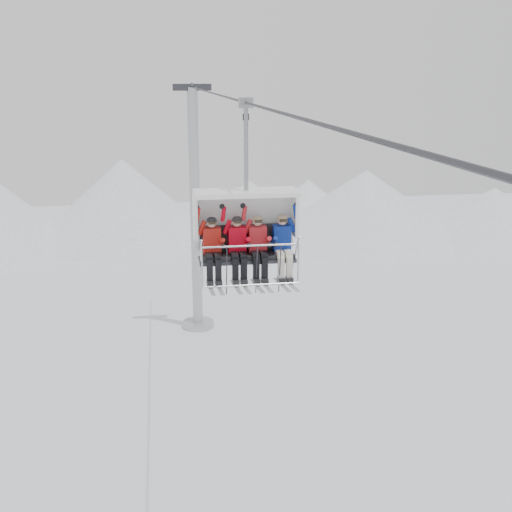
{
  "coord_description": "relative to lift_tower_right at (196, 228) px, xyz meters",
  "views": [
    {
      "loc": [
        -1.9,
        -12.43,
        13.84
      ],
      "look_at": [
        0.0,
        0.0,
        10.31
      ],
      "focal_mm": 45.0,
      "sensor_mm": 36.0,
      "label": 1
    }
  ],
  "objects": [
    {
      "name": "ridgeline",
      "position": [
        -1.58,
        20.05,
        -2.94
      ],
      "size": [
        72.0,
        21.0,
        7.0
      ],
      "color": "white",
      "rests_on": "ground"
    },
    {
      "name": "lift_tower_right",
      "position": [
        0.0,
        0.0,
        0.0
      ],
      "size": [
        2.0,
        1.8,
        13.48
      ],
      "color": "#AAADB1",
      "rests_on": "ground"
    },
    {
      "name": "haul_cable",
      "position": [
        0.0,
        -22.0,
        7.52
      ],
      "size": [
        0.06,
        50.0,
        0.06
      ],
      "primitive_type": "cylinder",
      "rotation": [
        1.57,
        0.0,
        0.0
      ],
      "color": "#323237",
      "rests_on": "lift_tower_left"
    },
    {
      "name": "chairlift_carrier",
      "position": [
        0.0,
        -20.44,
        4.88
      ],
      "size": [
        2.31,
        1.17,
        3.98
      ],
      "color": "black",
      "rests_on": "haul_cable"
    },
    {
      "name": "skier_far_left",
      "position": [
        -0.78,
        -20.75,
        4.42
      ],
      "size": [
        0.4,
        1.69,
        1.58
      ],
      "color": "red",
      "rests_on": "chairlift_carrier"
    },
    {
      "name": "skier_center_left",
      "position": [
        -0.22,
        -20.75,
        4.42
      ],
      "size": [
        0.4,
        1.69,
        1.58
      ],
      "color": "red",
      "rests_on": "chairlift_carrier"
    },
    {
      "name": "skier_center_right",
      "position": [
        0.24,
        -20.75,
        4.42
      ],
      "size": [
        0.4,
        1.69,
        1.58
      ],
      "color": "red",
      "rests_on": "chairlift_carrier"
    },
    {
      "name": "skier_far_right",
      "position": [
        0.8,
        -20.75,
        4.42
      ],
      "size": [
        0.4,
        1.69,
        1.58
      ],
      "color": "#102B97",
      "rests_on": "chairlift_carrier"
    }
  ]
}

